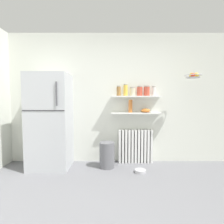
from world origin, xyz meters
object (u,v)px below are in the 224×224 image
at_px(storage_jar_1, 125,90).
at_px(refrigerator, 50,121).
at_px(vase, 130,106).
at_px(hanging_fruit_basket, 193,76).
at_px(shelf_bowl, 145,110).
at_px(storage_jar_2, 132,92).
at_px(storage_jar_0, 118,91).
at_px(storage_jar_3, 139,91).
at_px(storage_jar_4, 146,91).
at_px(storage_jar_5, 153,91).
at_px(radiator, 135,146).
at_px(pet_food_bowl, 140,171).
at_px(trash_bin, 106,155).

bearing_deg(storage_jar_1, refrigerator, -171.50).
height_order(vase, hanging_fruit_basket, hanging_fruit_basket).
relative_size(refrigerator, shelf_bowl, 9.81).
height_order(storage_jar_2, vase, storage_jar_2).
bearing_deg(shelf_bowl, hanging_fruit_basket, -16.68).
distance_m(storage_jar_0, storage_jar_3, 0.42).
bearing_deg(storage_jar_2, storage_jar_1, -180.00).
xyz_separation_m(storage_jar_1, hanging_fruit_basket, (1.21, -0.24, 0.25)).
xyz_separation_m(storage_jar_0, storage_jar_3, (0.42, -0.00, -0.00)).
relative_size(storage_jar_4, storage_jar_5, 1.05).
relative_size(storage_jar_2, storage_jar_4, 0.87).
xyz_separation_m(storage_jar_5, vase, (-0.46, -0.00, -0.29)).
distance_m(storage_jar_0, storage_jar_5, 0.69).
xyz_separation_m(storage_jar_0, storage_jar_4, (0.56, 0.00, -0.00)).
relative_size(radiator, pet_food_bowl, 3.48).
xyz_separation_m(storage_jar_5, hanging_fruit_basket, (0.66, -0.24, 0.27)).
xyz_separation_m(refrigerator, shelf_bowl, (1.82, 0.21, 0.19)).
relative_size(shelf_bowl, pet_food_bowl, 0.91).
height_order(shelf_bowl, trash_bin, shelf_bowl).
relative_size(refrigerator, storage_jar_4, 8.91).
distance_m(shelf_bowl, pet_food_bowl, 1.15).
distance_m(storage_jar_1, pet_food_bowl, 1.53).
bearing_deg(storage_jar_2, storage_jar_4, -0.00).
distance_m(refrigerator, radiator, 1.73).
distance_m(vase, pet_food_bowl, 1.23).
bearing_deg(storage_jar_4, hanging_fruit_basket, -17.03).
bearing_deg(storage_jar_4, storage_jar_3, -180.00).
distance_m(storage_jar_3, storage_jar_5, 0.28).
distance_m(storage_jar_2, storage_jar_5, 0.42).
height_order(trash_bin, hanging_fruit_basket, hanging_fruit_basket).
bearing_deg(hanging_fruit_basket, radiator, 164.75).
height_order(refrigerator, hanging_fruit_basket, hanging_fruit_basket).
bearing_deg(storage_jar_3, storage_jar_1, 180.00).
relative_size(storage_jar_4, shelf_bowl, 1.10).
relative_size(pet_food_bowl, hanging_fruit_basket, 0.66).
bearing_deg(storage_jar_0, storage_jar_5, 0.00).
relative_size(storage_jar_1, storage_jar_2, 1.37).
xyz_separation_m(storage_jar_3, vase, (-0.18, 0.00, -0.30)).
height_order(vase, shelf_bowl, vase).
relative_size(storage_jar_4, hanging_fruit_basket, 0.66).
height_order(refrigerator, shelf_bowl, refrigerator).
relative_size(storage_jar_0, vase, 0.78).
height_order(radiator, storage_jar_1, storage_jar_1).
height_order(radiator, pet_food_bowl, radiator).
relative_size(storage_jar_2, storage_jar_3, 0.88).
height_order(storage_jar_5, hanging_fruit_basket, hanging_fruit_basket).
bearing_deg(storage_jar_1, storage_jar_4, 0.00).
height_order(refrigerator, trash_bin, refrigerator).
distance_m(storage_jar_5, trash_bin, 1.53).
bearing_deg(radiator, storage_jar_1, -171.81).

